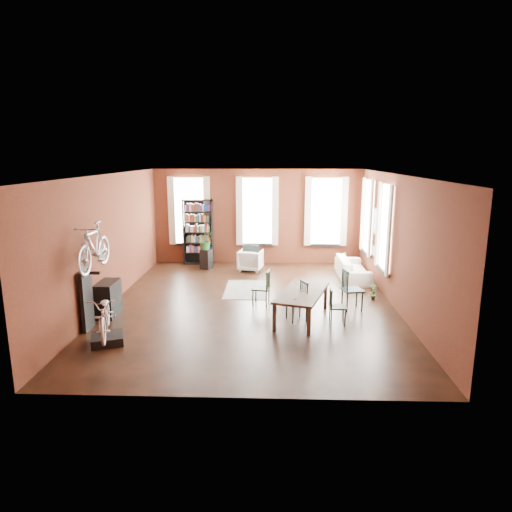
{
  "coord_description": "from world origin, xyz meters",
  "views": [
    {
      "loc": [
        0.5,
        -10.85,
        3.65
      ],
      "look_at": [
        0.09,
        0.6,
        1.1
      ],
      "focal_mm": 32.0,
      "sensor_mm": 36.0,
      "label": 1
    }
  ],
  "objects_px": {
    "dining_chair_c": "(338,307)",
    "dining_chair_a": "(297,301)",
    "dining_chair_d": "(352,290)",
    "console_table": "(108,299)",
    "dining_chair_b": "(261,288)",
    "bookshelf": "(198,232)",
    "dining_table": "(302,306)",
    "bike_trainer": "(107,339)",
    "bicycle_floor": "(104,296)",
    "white_armchair": "(250,259)",
    "plant_stand": "(206,259)",
    "cream_sofa": "(353,265)"
  },
  "relations": [
    {
      "from": "bike_trainer",
      "to": "plant_stand",
      "type": "distance_m",
      "value": 6.23
    },
    {
      "from": "console_table",
      "to": "plant_stand",
      "type": "relative_size",
      "value": 1.25
    },
    {
      "from": "console_table",
      "to": "bookshelf",
      "type": "bearing_deg",
      "value": 76.17
    },
    {
      "from": "cream_sofa",
      "to": "bike_trainer",
      "type": "height_order",
      "value": "cream_sofa"
    },
    {
      "from": "dining_table",
      "to": "bike_trainer",
      "type": "xyz_separation_m",
      "value": [
        -3.93,
        -1.48,
        -0.24
      ]
    },
    {
      "from": "cream_sofa",
      "to": "plant_stand",
      "type": "distance_m",
      "value": 4.71
    },
    {
      "from": "dining_table",
      "to": "plant_stand",
      "type": "height_order",
      "value": "dining_table"
    },
    {
      "from": "dining_chair_b",
      "to": "bicycle_floor",
      "type": "distance_m",
      "value": 3.88
    },
    {
      "from": "dining_table",
      "to": "dining_chair_b",
      "type": "xyz_separation_m",
      "value": [
        -0.94,
        0.96,
        0.12
      ]
    },
    {
      "from": "dining_chair_c",
      "to": "plant_stand",
      "type": "xyz_separation_m",
      "value": [
        -3.6,
        4.9,
        -0.08
      ]
    },
    {
      "from": "dining_chair_d",
      "to": "console_table",
      "type": "xyz_separation_m",
      "value": [
        -5.72,
        -0.61,
        -0.09
      ]
    },
    {
      "from": "plant_stand",
      "to": "cream_sofa",
      "type": "bearing_deg",
      "value": -12.46
    },
    {
      "from": "dining_chair_c",
      "to": "bookshelf",
      "type": "xyz_separation_m",
      "value": [
        -3.95,
        5.58,
        0.7
      ]
    },
    {
      "from": "console_table",
      "to": "plant_stand",
      "type": "distance_m",
      "value": 4.8
    },
    {
      "from": "dining_table",
      "to": "dining_chair_d",
      "type": "bearing_deg",
      "value": 47.95
    },
    {
      "from": "cream_sofa",
      "to": "dining_chair_b",
      "type": "bearing_deg",
      "value": 134.62
    },
    {
      "from": "console_table",
      "to": "plant_stand",
      "type": "xyz_separation_m",
      "value": [
        1.64,
        4.52,
        -0.08
      ]
    },
    {
      "from": "bookshelf",
      "to": "bike_trainer",
      "type": "relative_size",
      "value": 3.67
    },
    {
      "from": "cream_sofa",
      "to": "bike_trainer",
      "type": "bearing_deg",
      "value": 131.88
    },
    {
      "from": "bike_trainer",
      "to": "dining_chair_b",
      "type": "bearing_deg",
      "value": 39.16
    },
    {
      "from": "cream_sofa",
      "to": "dining_chair_c",
      "type": "bearing_deg",
      "value": 165.6
    },
    {
      "from": "dining_chair_c",
      "to": "bike_trainer",
      "type": "distance_m",
      "value": 4.87
    },
    {
      "from": "console_table",
      "to": "cream_sofa",
      "type": "bearing_deg",
      "value": 29.33
    },
    {
      "from": "white_armchair",
      "to": "dining_chair_a",
      "type": "bearing_deg",
      "value": 116.71
    },
    {
      "from": "dining_table",
      "to": "dining_chair_a",
      "type": "bearing_deg",
      "value": -140.38
    },
    {
      "from": "cream_sofa",
      "to": "dining_table",
      "type": "bearing_deg",
      "value": 154.04
    },
    {
      "from": "plant_stand",
      "to": "bookshelf",
      "type": "bearing_deg",
      "value": 117.47
    },
    {
      "from": "dining_chair_c",
      "to": "dining_chair_d",
      "type": "height_order",
      "value": "dining_chair_d"
    },
    {
      "from": "bicycle_floor",
      "to": "white_armchair",
      "type": "bearing_deg",
      "value": 50.36
    },
    {
      "from": "dining_chair_d",
      "to": "console_table",
      "type": "distance_m",
      "value": 5.75
    },
    {
      "from": "dining_chair_d",
      "to": "white_armchair",
      "type": "bearing_deg",
      "value": 24.75
    },
    {
      "from": "dining_chair_b",
      "to": "bookshelf",
      "type": "relative_size",
      "value": 0.41
    },
    {
      "from": "bike_trainer",
      "to": "plant_stand",
      "type": "relative_size",
      "value": 0.93
    },
    {
      "from": "dining_table",
      "to": "console_table",
      "type": "xyz_separation_m",
      "value": [
        -4.46,
        0.13,
        0.07
      ]
    },
    {
      "from": "console_table",
      "to": "dining_chair_a",
      "type": "bearing_deg",
      "value": -2.39
    },
    {
      "from": "dining_chair_c",
      "to": "dining_chair_a",
      "type": "bearing_deg",
      "value": 77.5
    },
    {
      "from": "dining_table",
      "to": "dining_chair_d",
      "type": "distance_m",
      "value": 1.47
    },
    {
      "from": "dining_chair_c",
      "to": "dining_chair_d",
      "type": "xyz_separation_m",
      "value": [
        0.49,
        1.0,
        0.09
      ]
    },
    {
      "from": "bike_trainer",
      "to": "bicycle_floor",
      "type": "height_order",
      "value": "bicycle_floor"
    },
    {
      "from": "white_armchair",
      "to": "bike_trainer",
      "type": "relative_size",
      "value": 1.23
    },
    {
      "from": "dining_chair_a",
      "to": "white_armchair",
      "type": "distance_m",
      "value": 4.67
    },
    {
      "from": "dining_chair_b",
      "to": "dining_chair_c",
      "type": "distance_m",
      "value": 2.1
    },
    {
      "from": "bicycle_floor",
      "to": "console_table",
      "type": "bearing_deg",
      "value": 92.11
    },
    {
      "from": "dining_chair_a",
      "to": "dining_chair_b",
      "type": "bearing_deg",
      "value": -163.22
    },
    {
      "from": "dining_chair_c",
      "to": "bookshelf",
      "type": "bearing_deg",
      "value": 35.54
    },
    {
      "from": "cream_sofa",
      "to": "console_table",
      "type": "distance_m",
      "value": 7.15
    },
    {
      "from": "cream_sofa",
      "to": "console_table",
      "type": "height_order",
      "value": "cream_sofa"
    },
    {
      "from": "white_armchair",
      "to": "bike_trainer",
      "type": "height_order",
      "value": "white_armchair"
    },
    {
      "from": "dining_table",
      "to": "dining_chair_d",
      "type": "height_order",
      "value": "dining_chair_d"
    },
    {
      "from": "dining_chair_d",
      "to": "white_armchair",
      "type": "height_order",
      "value": "dining_chair_d"
    }
  ]
}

